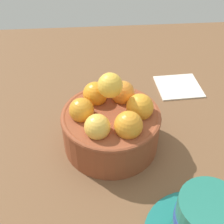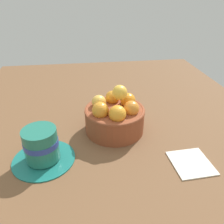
% 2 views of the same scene
% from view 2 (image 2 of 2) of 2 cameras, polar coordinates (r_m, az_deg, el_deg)
% --- Properties ---
extents(ground_plane, '(1.28, 0.96, 0.04)m').
position_cam_2_polar(ground_plane, '(0.66, 0.65, -5.78)').
color(ground_plane, brown).
extents(terracotta_bowl, '(0.17, 0.17, 0.14)m').
position_cam_2_polar(terracotta_bowl, '(0.62, 0.71, -0.92)').
color(terracotta_bowl, brown).
rests_on(terracotta_bowl, ground_plane).
extents(coffee_cup, '(0.15, 0.15, 0.08)m').
position_cam_2_polar(coffee_cup, '(0.55, -17.40, -8.45)').
color(coffee_cup, '#1B7168').
rests_on(coffee_cup, ground_plane).
extents(folded_napkin, '(0.10, 0.09, 0.01)m').
position_cam_2_polar(folded_napkin, '(0.56, 19.42, -11.98)').
color(folded_napkin, white).
rests_on(folded_napkin, ground_plane).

